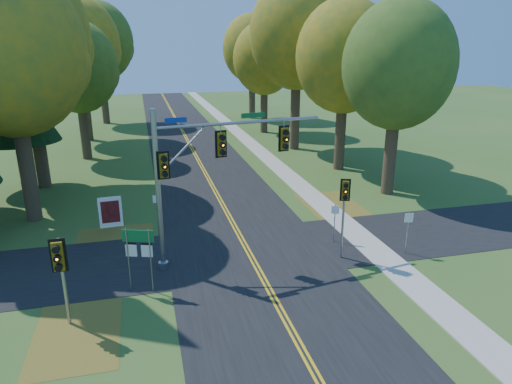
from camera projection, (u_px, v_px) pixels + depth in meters
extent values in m
plane|color=#2F541D|center=(258.00, 269.00, 20.98)|extent=(160.00, 160.00, 0.00)
cube|color=black|center=(258.00, 269.00, 20.97)|extent=(8.00, 160.00, 0.02)
cube|color=black|center=(248.00, 251.00, 22.82)|extent=(60.00, 6.00, 0.02)
cube|color=gold|center=(256.00, 269.00, 20.95)|extent=(0.10, 160.00, 0.01)
cube|color=gold|center=(260.00, 268.00, 20.99)|extent=(0.10, 160.00, 0.01)
cube|color=#9E998E|center=(380.00, 254.00, 22.42)|extent=(1.60, 160.00, 0.06)
cube|color=brown|center=(114.00, 248.00, 23.14)|extent=(4.00, 6.00, 0.00)
cube|color=brown|center=(340.00, 212.00, 28.10)|extent=(3.50, 8.00, 0.00)
cube|color=brown|center=(78.00, 331.00, 16.46)|extent=(3.00, 5.00, 0.00)
cylinder|color=#38281C|center=(26.00, 164.00, 25.88)|extent=(0.86, 0.86, 6.75)
ellipsoid|color=#AA7D16|center=(8.00, 50.00, 23.96)|extent=(8.00, 8.00, 9.20)
sphere|color=#AA7D16|center=(47.00, 65.00, 25.69)|extent=(4.80, 4.80, 4.80)
cylinder|color=#38281C|center=(391.00, 150.00, 30.74)|extent=(0.83, 0.83, 6.08)
ellipsoid|color=#4D6B21|center=(399.00, 65.00, 29.02)|extent=(7.20, 7.20, 8.28)
sphere|color=#4D6B21|center=(408.00, 75.00, 30.57)|extent=(4.32, 4.32, 4.32)
sphere|color=#4D6B21|center=(388.00, 53.00, 27.83)|extent=(3.96, 3.96, 3.96)
cylinder|color=#38281C|center=(38.00, 136.00, 31.99)|extent=(0.89, 0.89, 7.42)
ellipsoid|color=#AA7D16|center=(23.00, 35.00, 29.90)|extent=(8.60, 8.60, 9.89)
sphere|color=#AA7D16|center=(56.00, 48.00, 31.76)|extent=(5.16, 5.16, 5.16)
cylinder|color=#38281C|center=(340.00, 131.00, 36.83)|extent=(0.84, 0.84, 6.30)
ellipsoid|color=#AA7D16|center=(345.00, 56.00, 35.03)|extent=(7.60, 7.60, 8.74)
sphere|color=#AA7D16|center=(356.00, 66.00, 36.67)|extent=(4.56, 4.56, 4.56)
sphere|color=#AA7D16|center=(333.00, 46.00, 33.78)|extent=(4.18, 4.18, 4.18)
cylinder|color=#38281C|center=(84.00, 127.00, 40.34)|extent=(0.81, 0.81, 5.62)
ellipsoid|color=#4D6B21|center=(77.00, 67.00, 38.73)|extent=(6.80, 6.80, 7.82)
sphere|color=#4D6B21|center=(96.00, 74.00, 40.19)|extent=(4.08, 4.08, 4.08)
sphere|color=#4D6B21|center=(60.00, 59.00, 37.61)|extent=(3.74, 3.74, 3.74)
cylinder|color=#38281C|center=(295.00, 110.00, 43.83)|extent=(0.90, 0.90, 7.65)
ellipsoid|color=#AA7D16|center=(297.00, 34.00, 41.68)|extent=(8.80, 8.80, 10.12)
sphere|color=#AA7D16|center=(310.00, 44.00, 43.58)|extent=(5.28, 5.28, 5.28)
sphere|color=#AA7D16|center=(284.00, 23.00, 40.24)|extent=(4.84, 4.84, 4.84)
cylinder|color=#38281C|center=(86.00, 107.00, 48.00)|extent=(0.87, 0.87, 6.98)
ellipsoid|color=#AA7D16|center=(79.00, 44.00, 46.03)|extent=(8.20, 8.20, 9.43)
sphere|color=#AA7D16|center=(97.00, 52.00, 47.80)|extent=(4.92, 4.92, 4.92)
sphere|color=#AA7D16|center=(61.00, 35.00, 44.68)|extent=(4.51, 4.51, 4.51)
cylinder|color=#38281C|center=(264.00, 107.00, 52.44)|extent=(0.82, 0.82, 5.85)
ellipsoid|color=#AA7D16|center=(264.00, 58.00, 50.77)|extent=(7.00, 7.00, 8.05)
sphere|color=#AA7D16|center=(274.00, 64.00, 52.29)|extent=(4.20, 4.20, 4.20)
sphere|color=#AA7D16|center=(255.00, 52.00, 49.62)|extent=(3.85, 3.85, 3.85)
cylinder|color=#38281C|center=(104.00, 95.00, 58.29)|extent=(0.88, 0.88, 7.20)
ellipsoid|color=#4D6B21|center=(98.00, 41.00, 56.26)|extent=(8.40, 8.40, 9.66)
sphere|color=#4D6B21|center=(114.00, 48.00, 58.08)|extent=(5.04, 5.04, 5.04)
sphere|color=#4D6B21|center=(84.00, 34.00, 54.88)|extent=(4.62, 4.62, 4.62)
cylinder|color=#38281C|center=(252.00, 94.00, 62.48)|extent=(0.85, 0.85, 6.53)
ellipsoid|color=#AA7D16|center=(252.00, 48.00, 60.62)|extent=(7.80, 7.80, 8.97)
sphere|color=#AA7D16|center=(261.00, 54.00, 62.30)|extent=(4.68, 4.68, 4.68)
sphere|color=#AA7D16|center=(243.00, 42.00, 59.33)|extent=(4.29, 4.29, 4.29)
cylinder|color=#38281C|center=(23.00, 165.00, 32.15)|extent=(0.50, 0.50, 3.42)
cone|color=black|center=(13.00, 102.00, 30.77)|extent=(5.60, 5.60, 5.45)
cone|color=black|center=(3.00, 41.00, 29.56)|extent=(4.57, 4.57, 5.45)
cylinder|color=gray|center=(158.00, 193.00, 19.94)|extent=(0.23, 0.23, 7.34)
cylinder|color=gray|center=(163.00, 265.00, 21.03)|extent=(0.46, 0.46, 0.31)
cylinder|color=gray|center=(241.00, 123.00, 20.53)|extent=(7.79, 1.36, 0.15)
cylinder|color=gray|center=(182.00, 151.00, 19.82)|extent=(2.36, 0.46, 2.17)
cylinder|color=gray|center=(220.00, 128.00, 20.22)|extent=(0.04, 0.04, 0.38)
cube|color=#72590C|center=(221.00, 144.00, 20.44)|extent=(0.40, 0.37, 1.05)
cube|color=black|center=(221.00, 144.00, 20.44)|extent=(0.54, 0.12, 1.24)
sphere|color=orange|center=(223.00, 145.00, 20.23)|extent=(0.19, 0.19, 0.19)
cylinder|color=black|center=(222.00, 138.00, 20.13)|extent=(0.27, 0.20, 0.25)
cylinder|color=black|center=(223.00, 145.00, 20.23)|extent=(0.27, 0.20, 0.25)
cylinder|color=black|center=(223.00, 152.00, 20.34)|extent=(0.27, 0.20, 0.25)
cylinder|color=gray|center=(284.00, 124.00, 21.40)|extent=(0.04, 0.04, 0.38)
cube|color=#72590C|center=(284.00, 139.00, 21.62)|extent=(0.40, 0.37, 1.05)
cube|color=black|center=(284.00, 139.00, 21.62)|extent=(0.54, 0.12, 1.24)
sphere|color=orange|center=(286.00, 139.00, 21.41)|extent=(0.19, 0.19, 0.19)
cylinder|color=black|center=(286.00, 132.00, 21.30)|extent=(0.27, 0.20, 0.25)
cylinder|color=black|center=(286.00, 139.00, 21.41)|extent=(0.27, 0.20, 0.25)
cylinder|color=black|center=(286.00, 146.00, 21.51)|extent=(0.27, 0.20, 0.25)
cube|color=#72590C|center=(163.00, 165.00, 19.51)|extent=(0.40, 0.37, 1.05)
cube|color=black|center=(163.00, 165.00, 19.51)|extent=(0.54, 0.12, 1.24)
sphere|color=orange|center=(165.00, 167.00, 19.30)|extent=(0.19, 0.19, 0.19)
cylinder|color=black|center=(164.00, 159.00, 19.20)|extent=(0.27, 0.20, 0.25)
cylinder|color=black|center=(165.00, 167.00, 19.30)|extent=(0.27, 0.20, 0.25)
cylinder|color=black|center=(165.00, 174.00, 19.41)|extent=(0.27, 0.20, 0.25)
cube|color=navy|center=(176.00, 120.00, 19.33)|extent=(0.94, 0.19, 0.23)
cube|color=#0C5926|center=(253.00, 115.00, 20.66)|extent=(1.15, 0.22, 0.23)
cylinder|color=#999CA2|center=(343.00, 220.00, 21.51)|extent=(0.11, 0.11, 3.96)
cube|color=#72590C|center=(345.00, 190.00, 20.85)|extent=(0.38, 0.36, 0.90)
cube|color=black|center=(345.00, 190.00, 20.85)|extent=(0.45, 0.19, 1.06)
sphere|color=orange|center=(346.00, 191.00, 20.66)|extent=(0.16, 0.16, 0.16)
cylinder|color=black|center=(346.00, 185.00, 20.57)|extent=(0.25, 0.21, 0.22)
cylinder|color=black|center=(346.00, 191.00, 20.66)|extent=(0.25, 0.21, 0.22)
cylinder|color=black|center=(345.00, 197.00, 20.74)|extent=(0.25, 0.21, 0.22)
cylinder|color=#969A9F|center=(64.00, 282.00, 16.40)|extent=(0.13, 0.13, 3.43)
cube|color=#72590C|center=(59.00, 255.00, 15.82)|extent=(0.37, 0.33, 1.07)
cube|color=black|center=(59.00, 255.00, 15.82)|extent=(0.56, 0.04, 1.26)
sphere|color=orange|center=(57.00, 258.00, 15.59)|extent=(0.19, 0.19, 0.19)
cylinder|color=black|center=(56.00, 249.00, 15.48)|extent=(0.26, 0.18, 0.26)
cylinder|color=black|center=(57.00, 258.00, 15.59)|extent=(0.26, 0.18, 0.26)
cylinder|color=black|center=(59.00, 267.00, 15.70)|extent=(0.26, 0.18, 0.26)
cylinder|color=gray|center=(129.00, 260.00, 18.75)|extent=(0.06, 0.06, 2.82)
cylinder|color=gray|center=(151.00, 261.00, 18.68)|extent=(0.06, 0.06, 2.82)
cube|color=#0E632D|center=(138.00, 236.00, 18.41)|extent=(1.26, 0.46, 0.52)
cube|color=silver|center=(138.00, 236.00, 18.41)|extent=(1.07, 0.37, 0.08)
cube|color=silver|center=(131.00, 251.00, 18.64)|extent=(0.46, 0.19, 0.52)
cube|color=black|center=(131.00, 244.00, 18.54)|extent=(0.45, 0.16, 0.09)
cube|color=silver|center=(147.00, 251.00, 18.59)|extent=(0.46, 0.19, 0.52)
cube|color=black|center=(146.00, 244.00, 18.49)|extent=(0.45, 0.16, 0.09)
cube|color=white|center=(110.00, 212.00, 25.57)|extent=(1.28, 0.27, 1.76)
cube|color=maroon|center=(110.00, 212.00, 25.47)|extent=(0.98, 0.09, 1.27)
cube|color=white|center=(103.00, 225.00, 25.66)|extent=(0.08, 0.08, 0.29)
cube|color=white|center=(121.00, 223.00, 25.95)|extent=(0.08, 0.08, 0.29)
cylinder|color=gray|center=(334.00, 223.00, 23.58)|extent=(0.05, 0.05, 2.06)
cube|color=white|center=(335.00, 210.00, 23.33)|extent=(0.37, 0.18, 0.42)
cylinder|color=gray|center=(407.00, 233.00, 22.25)|extent=(0.05, 0.05, 2.18)
cube|color=silver|center=(409.00, 218.00, 21.98)|extent=(0.41, 0.10, 0.45)
cylinder|color=gray|center=(157.00, 212.00, 25.04)|extent=(0.05, 0.05, 2.11)
cube|color=white|center=(156.00, 199.00, 24.78)|extent=(0.38, 0.20, 0.43)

